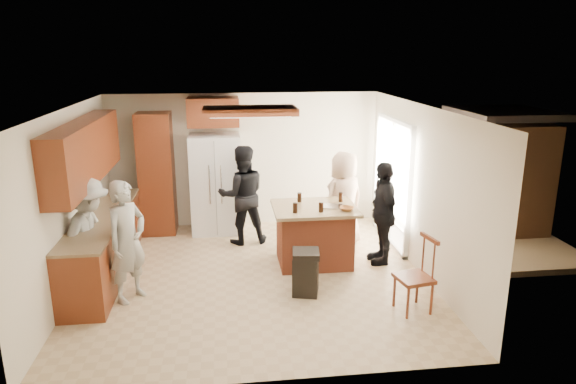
{
  "coord_description": "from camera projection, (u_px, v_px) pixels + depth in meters",
  "views": [
    {
      "loc": [
        -0.36,
        -7.01,
        3.26
      ],
      "look_at": [
        0.58,
        0.52,
        1.15
      ],
      "focal_mm": 32.0,
      "sensor_mm": 36.0,
      "label": 1
    }
  ],
  "objects": [
    {
      "name": "island_items",
      "position": [
        330.0,
        205.0,
        7.81
      ],
      "size": [
        0.96,
        0.71,
        0.15
      ],
      "color": "silver",
      "rests_on": "kitchen_island"
    },
    {
      "name": "person_behind_right",
      "position": [
        344.0,
        199.0,
        8.65
      ],
      "size": [
        0.95,
        0.83,
        1.64
      ],
      "primitive_type": "imported",
      "rotation": [
        0.0,
        0.0,
        3.61
      ],
      "color": "tan",
      "rests_on": "ground"
    },
    {
      "name": "back_wall_units",
      "position": [
        171.0,
        158.0,
        9.2
      ],
      "size": [
        1.8,
        0.6,
        2.45
      ],
      "color": "maroon",
      "rests_on": "ground"
    },
    {
      "name": "room_shell",
      "position": [
        484.0,
        184.0,
        9.48
      ],
      "size": [
        8.0,
        5.2,
        5.0
      ],
      "color": "tan",
      "rests_on": "ground"
    },
    {
      "name": "person_counter",
      "position": [
        90.0,
        236.0,
        6.98
      ],
      "size": [
        0.77,
        1.14,
        1.62
      ],
      "primitive_type": "imported",
      "rotation": [
        0.0,
        0.0,
        1.28
      ],
      "color": "gray",
      "rests_on": "ground"
    },
    {
      "name": "trash_bin",
      "position": [
        306.0,
        272.0,
        7.03
      ],
      "size": [
        0.41,
        0.41,
        0.63
      ],
      "color": "black",
      "rests_on": "ground"
    },
    {
      "name": "person_front_left",
      "position": [
        127.0,
        241.0,
        6.75
      ],
      "size": [
        0.71,
        0.75,
        1.65
      ],
      "primitive_type": "imported",
      "rotation": [
        0.0,
        0.0,
        0.92
      ],
      "color": "#9C9C93",
      "rests_on": "ground"
    },
    {
      "name": "refrigerator",
      "position": [
        216.0,
        184.0,
        9.34
      ],
      "size": [
        0.9,
        0.76,
        1.8
      ],
      "color": "white",
      "rests_on": "ground"
    },
    {
      "name": "spindle_chair",
      "position": [
        415.0,
        278.0,
        6.54
      ],
      "size": [
        0.49,
        0.49,
        0.99
      ],
      "color": "maroon",
      "rests_on": "ground"
    },
    {
      "name": "kitchen_island",
      "position": [
        314.0,
        234.0,
        8.01
      ],
      "size": [
        1.28,
        1.03,
        0.93
      ],
      "color": "#9C4228",
      "rests_on": "ground"
    },
    {
      "name": "person_side_right",
      "position": [
        383.0,
        213.0,
        7.97
      ],
      "size": [
        0.5,
        0.96,
        1.63
      ],
      "primitive_type": "imported",
      "rotation": [
        0.0,
        0.0,
        -1.58
      ],
      "color": "black",
      "rests_on": "ground"
    },
    {
      "name": "left_cabinetry",
      "position": [
        97.0,
        213.0,
        7.48
      ],
      "size": [
        0.64,
        3.0,
        2.3
      ],
      "color": "maroon",
      "rests_on": "ground"
    },
    {
      "name": "person_behind_left",
      "position": [
        242.0,
        195.0,
        8.79
      ],
      "size": [
        0.89,
        0.61,
        1.72
      ],
      "primitive_type": "imported",
      "rotation": [
        0.0,
        0.0,
        3.26
      ],
      "color": "black",
      "rests_on": "ground"
    }
  ]
}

